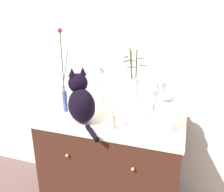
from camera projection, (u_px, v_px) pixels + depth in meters
wall_back at (126, 49)px, 1.85m from camera, size 4.40×0.08×2.60m
sideboard at (112, 166)px, 1.84m from camera, size 1.05×0.57×0.84m
cat_sitting at (81, 101)px, 1.61m from camera, size 0.37×0.40×0.38m
vase_slim_green at (64, 88)px, 1.76m from camera, size 0.07×0.04×0.64m
bowl_porcelain at (132, 113)px, 1.70m from camera, size 0.21×0.21×0.07m
vase_glass_clear at (133, 91)px, 1.64m from camera, size 0.17×0.16×0.45m
jar_lidded_porcelain at (165, 110)px, 1.52m from camera, size 0.12×0.12×0.29m
candle_pillar at (112, 121)px, 1.54m from camera, size 0.05×0.05×0.12m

